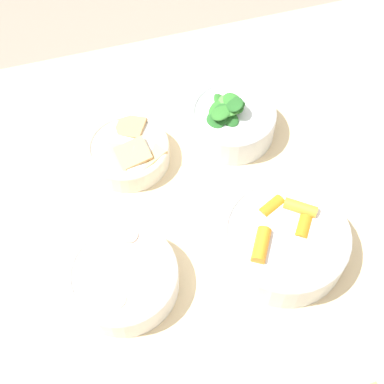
# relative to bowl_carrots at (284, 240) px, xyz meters

# --- Properties ---
(ground_plane) EXTENTS (10.00, 10.00, 0.00)m
(ground_plane) POSITION_rel_bowl_carrots_xyz_m (0.03, -0.11, -0.77)
(ground_plane) COLOR gray
(dining_table) EXTENTS (1.05, 0.82, 0.74)m
(dining_table) POSITION_rel_bowl_carrots_xyz_m (0.03, -0.11, -0.16)
(dining_table) COLOR beige
(dining_table) RESTS_ON ground_plane
(bowl_carrots) EXTENTS (0.19, 0.19, 0.07)m
(bowl_carrots) POSITION_rel_bowl_carrots_xyz_m (0.00, 0.00, 0.00)
(bowl_carrots) COLOR silver
(bowl_carrots) RESTS_ON dining_table
(bowl_greens) EXTENTS (0.15, 0.15, 0.09)m
(bowl_greens) POSITION_rel_bowl_carrots_xyz_m (0.00, -0.24, 0.00)
(bowl_greens) COLOR silver
(bowl_greens) RESTS_ON dining_table
(bowl_beans_hotdog) EXTENTS (0.16, 0.16, 0.05)m
(bowl_beans_hotdog) POSITION_rel_bowl_carrots_xyz_m (0.25, -0.01, -0.01)
(bowl_beans_hotdog) COLOR white
(bowl_beans_hotdog) RESTS_ON dining_table
(bowl_cookies) EXTENTS (0.14, 0.14, 0.05)m
(bowl_cookies) POSITION_rel_bowl_carrots_xyz_m (0.19, -0.24, -0.01)
(bowl_cookies) COLOR silver
(bowl_cookies) RESTS_ON dining_table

